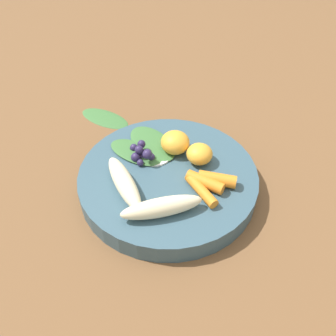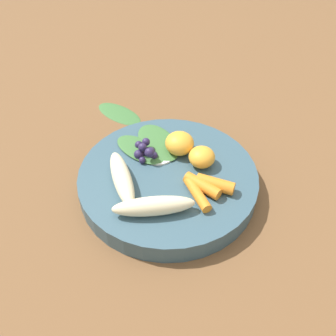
# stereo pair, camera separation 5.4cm
# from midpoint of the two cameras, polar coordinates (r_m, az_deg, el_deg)

# --- Properties ---
(ground_plane) EXTENTS (2.40, 2.40, 0.00)m
(ground_plane) POSITION_cam_midpoint_polar(r_m,az_deg,el_deg) (0.57, -2.71, -3.12)
(ground_plane) COLOR brown
(bowl) EXTENTS (0.27, 0.27, 0.03)m
(bowl) POSITION_cam_midpoint_polar(r_m,az_deg,el_deg) (0.56, -2.77, -2.03)
(bowl) COLOR #385666
(bowl) RESTS_ON ground_plane
(banana_peeled_left) EXTENTS (0.05, 0.11, 0.03)m
(banana_peeled_left) POSITION_cam_midpoint_polar(r_m,az_deg,el_deg) (0.49, -4.18, -6.23)
(banana_peeled_left) COLOR beige
(banana_peeled_left) RESTS_ON bowl
(banana_peeled_right) EXTENTS (0.11, 0.03, 0.03)m
(banana_peeled_right) POSITION_cam_midpoint_polar(r_m,az_deg,el_deg) (0.52, -9.62, -2.61)
(banana_peeled_right) COLOR beige
(banana_peeled_right) RESTS_ON bowl
(orange_segment_near) EXTENTS (0.05, 0.05, 0.03)m
(orange_segment_near) POSITION_cam_midpoint_polar(r_m,az_deg,el_deg) (0.58, -1.59, 3.85)
(orange_segment_near) COLOR #F4A833
(orange_segment_near) RESTS_ON bowl
(orange_segment_far) EXTENTS (0.04, 0.04, 0.03)m
(orange_segment_far) POSITION_cam_midpoint_polar(r_m,az_deg,el_deg) (0.56, 1.93, 2.29)
(orange_segment_far) COLOR #F4A833
(orange_segment_far) RESTS_ON bowl
(carrot_front) EXTENTS (0.06, 0.02, 0.01)m
(carrot_front) POSITION_cam_midpoint_polar(r_m,az_deg,el_deg) (0.52, 2.15, -3.58)
(carrot_front) COLOR orange
(carrot_front) RESTS_ON bowl
(carrot_mid_left) EXTENTS (0.06, 0.04, 0.02)m
(carrot_mid_left) POSITION_cam_midpoint_polar(r_m,az_deg,el_deg) (0.53, 2.81, -2.34)
(carrot_mid_left) COLOR orange
(carrot_mid_left) RESTS_ON bowl
(carrot_mid_right) EXTENTS (0.05, 0.05, 0.02)m
(carrot_mid_right) POSITION_cam_midpoint_polar(r_m,az_deg,el_deg) (0.53, 4.73, -1.89)
(carrot_mid_right) COLOR orange
(carrot_mid_right) RESTS_ON bowl
(blueberry_pile) EXTENTS (0.05, 0.04, 0.03)m
(blueberry_pile) POSITION_cam_midpoint_polar(r_m,az_deg,el_deg) (0.57, -6.85, 2.13)
(blueberry_pile) COLOR #2D234C
(blueberry_pile) RESTS_ON bowl
(coconut_shred_patch) EXTENTS (0.05, 0.05, 0.00)m
(coconut_shred_patch) POSITION_cam_midpoint_polar(r_m,az_deg,el_deg) (0.58, -5.04, 1.81)
(coconut_shred_patch) COLOR white
(coconut_shred_patch) RESTS_ON bowl
(kale_leaf_left) EXTENTS (0.11, 0.07, 0.01)m
(kale_leaf_left) POSITION_cam_midpoint_polar(r_m,az_deg,el_deg) (0.60, -5.04, 3.72)
(kale_leaf_left) COLOR #3D7038
(kale_leaf_left) RESTS_ON bowl
(kale_leaf_right) EXTENTS (0.11, 0.09, 0.01)m
(kale_leaf_right) POSITION_cam_midpoint_polar(r_m,az_deg,el_deg) (0.59, -7.59, 2.34)
(kale_leaf_right) COLOR #3D7038
(kale_leaf_right) RESTS_ON bowl
(kale_leaf_stray) EXTENTS (0.11, 0.09, 0.01)m
(kale_leaf_stray) POSITION_cam_midpoint_polar(r_m,az_deg,el_deg) (0.72, -11.92, 7.58)
(kale_leaf_stray) COLOR #3D7038
(kale_leaf_stray) RESTS_ON ground_plane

